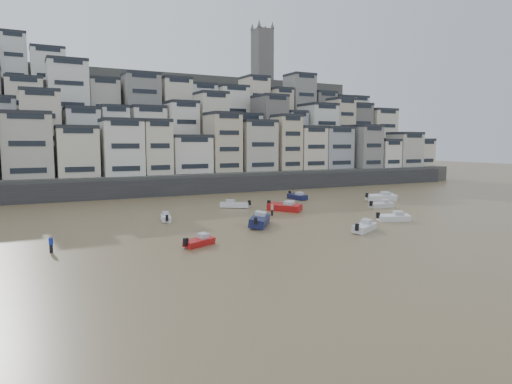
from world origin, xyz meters
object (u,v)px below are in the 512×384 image
boat_h (235,203)px  person_pink (272,210)px  boat_i (297,195)px  boat_j (199,241)px  boat_d (382,204)px  boat_f (166,217)px  boat_a (365,226)px  boat_g (381,196)px  boat_b (394,217)px  boat_c (260,219)px  person_blue (51,244)px  boat_e (284,206)px

boat_h → person_pink: size_ratio=2.98×
boat_i → boat_j: (-30.21, -28.67, -0.17)m
boat_d → boat_f: (-35.38, 3.80, -0.07)m
boat_a → boat_g: boat_g is taller
boat_b → boat_i: (1.44, 26.75, 0.06)m
boat_a → boat_i: 32.03m
boat_b → boat_c: bearing=-177.4°
boat_b → person_blue: bearing=-163.0°
boat_b → boat_f: 31.18m
boat_e → boat_h: size_ratio=1.16×
boat_h → boat_f: bearing=63.5°
boat_g → boat_h: bearing=-176.7°
boat_a → boat_h: size_ratio=0.98×
boat_b → boat_h: 25.87m
person_pink → boat_d: bearing=-3.3°
boat_h → person_blue: 35.06m
boat_c → boat_e: (9.39, 9.49, -0.08)m
boat_c → boat_h: bearing=22.9°
boat_i → boat_j: 41.65m
boat_g → person_blue: bearing=-152.5°
person_pink → person_blue: bearing=-161.6°
boat_j → person_blue: (-13.87, 3.82, 0.32)m
boat_d → boat_i: size_ratio=0.87×
person_pink → boat_h: bearing=98.8°
boat_e → person_blue: size_ratio=3.45×
boat_j → boat_g: bearing=-0.7°
boat_c → boat_i: 28.75m
boat_d → person_pink: size_ratio=2.66×
boat_b → boat_i: boat_i is taller
boat_a → boat_i: size_ratio=0.96×
boat_b → person_pink: (-12.29, 12.01, 0.21)m
boat_e → person_pink: person_pink is taller
boat_i → person_pink: size_ratio=3.04×
boat_c → boat_j: 13.18m
boat_e → boat_j: size_ratio=1.48×
boat_f → person_pink: bearing=-87.8°
boat_i → boat_a: bearing=-20.6°
boat_d → boat_h: boat_h is taller
boat_e → boat_j: 26.40m
boat_d → boat_e: 16.78m
person_pink → boat_j: bearing=-139.8°
boat_d → boat_c: bearing=-165.0°
boat_g → boat_h: boat_g is taller
boat_b → boat_f: boat_b is taller
boat_j → person_blue: 14.39m
boat_g → person_pink: (-26.25, -5.64, 0.02)m
boat_g → boat_j: (-42.73, -19.57, -0.29)m
boat_a → person_pink: person_pink is taller
boat_c → boat_h: 16.94m
boat_g → person_pink: 26.85m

